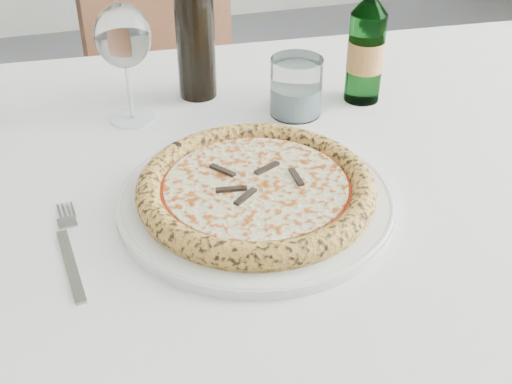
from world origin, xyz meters
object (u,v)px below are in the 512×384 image
(dining_table, at_px, (237,211))
(chair_far, at_px, (179,74))
(wine_glass, at_px, (123,38))
(plate, at_px, (256,199))
(tumbler, at_px, (296,90))
(pizza, at_px, (256,188))
(wine_bottle, at_px, (195,32))
(beer_bottle, at_px, (366,47))

(dining_table, bearing_deg, chair_far, 85.78)
(wine_glass, bearing_deg, plate, -66.48)
(tumbler, bearing_deg, dining_table, -135.82)
(pizza, bearing_deg, wine_glass, 113.52)
(dining_table, xyz_separation_m, wine_bottle, (-0.00, 0.24, 0.19))
(plate, xyz_separation_m, wine_bottle, (-0.00, 0.34, 0.10))
(chair_far, relative_size, wine_bottle, 3.54)
(pizza, xyz_separation_m, wine_bottle, (-0.00, 0.34, 0.09))
(tumbler, bearing_deg, pizza, -120.35)
(wine_glass, bearing_deg, pizza, -66.48)
(dining_table, height_order, plate, plate)
(tumbler, height_order, wine_bottle, wine_bottle)
(tumbler, xyz_separation_m, wine_bottle, (-0.14, 0.11, 0.07))
(plate, relative_size, beer_bottle, 1.56)
(plate, bearing_deg, wine_glass, 113.52)
(plate, height_order, pizza, pizza)
(tumbler, distance_m, wine_bottle, 0.19)
(beer_bottle, height_order, wine_bottle, wine_bottle)
(dining_table, relative_size, beer_bottle, 6.98)
(pizza, bearing_deg, dining_table, 90.00)
(dining_table, xyz_separation_m, wine_glass, (-0.12, 0.19, 0.22))
(dining_table, distance_m, wine_bottle, 0.31)
(plate, bearing_deg, tumbler, 59.65)
(wine_glass, height_order, wine_bottle, wine_bottle)
(beer_bottle, xyz_separation_m, wine_bottle, (-0.26, 0.10, 0.02))
(chair_far, bearing_deg, wine_glass, -105.85)
(wine_glass, bearing_deg, tumbler, -11.63)
(dining_table, xyz_separation_m, plate, (0.00, -0.10, 0.09))
(wine_bottle, bearing_deg, wine_glass, -154.08)
(tumbler, bearing_deg, beer_bottle, 7.86)
(wine_glass, height_order, beer_bottle, beer_bottle)
(wine_bottle, bearing_deg, chair_far, 83.80)
(pizza, distance_m, wine_glass, 0.33)
(wine_glass, bearing_deg, dining_table, -56.19)
(beer_bottle, bearing_deg, plate, -136.38)
(plate, bearing_deg, dining_table, 90.00)
(chair_far, xyz_separation_m, wine_glass, (-0.19, -0.66, 0.36))
(chair_far, relative_size, pizza, 3.00)
(chair_far, height_order, wine_glass, wine_glass)
(wine_glass, relative_size, wine_bottle, 0.72)
(pizza, height_order, tumbler, tumbler)
(pizza, height_order, beer_bottle, beer_bottle)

